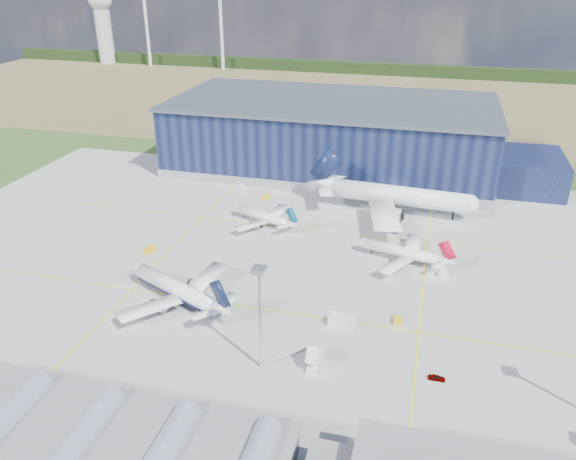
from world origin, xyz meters
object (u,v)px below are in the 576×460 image
Objects in this scene: airliner_widebody at (399,186)px; gse_van_b at (441,271)px; hangar at (339,138)px; airliner_red at (402,247)px; airstair at (315,357)px; car_b at (170,418)px; gse_tug_b at (397,320)px; gse_van_a at (342,321)px; airliner_navy at (176,281)px; airliner_regional at (263,212)px; gse_tug_c at (266,197)px; gse_cart_a at (431,273)px; gse_cart_b at (242,187)px; gse_tug_a at (150,250)px; light_mast_center at (260,302)px; car_a at (437,378)px.

airliner_widebody reaches higher than gse_van_b.
gse_van_b is at bearing -61.94° from hangar.
airstair is at bearing 89.32° from airliner_red.
airliner_red is 8.15× the size of car_b.
gse_tug_b is 0.46× the size of gse_van_a.
airliner_navy reaches higher than airliner_regional.
airliner_regional is at bearing -58.99° from gse_tug_c.
airliner_red is 9.83× the size of gse_cart_a.
gse_tug_b is (5.52, -62.41, -8.55)m from airliner_widebody.
gse_tug_b is 79.95m from gse_tug_c.
gse_cart_b reaches higher than gse_cart_a.
gse_tug_a is (-37.88, -85.54, -10.87)m from hangar.
gse_tug_c reaches higher than gse_cart_a.
hangar is 108.74m from airliner_navy.
gse_tug_b is at bearing -150.54° from airliner_navy.
gse_van_a is (39.79, 0.02, -4.29)m from airliner_navy.
light_mast_center is 60.19m from gse_van_b.
airliner_red is 9.31× the size of gse_tug_c.
airliner_widebody is at bearing 9.93° from car_a.
light_mast_center is 5.27× the size of gse_van_b.
airliner_red is 33.56m from airliner_widebody.
light_mast_center is at bearing -98.58° from airliner_widebody.
gse_van_a is at bearing 87.76° from airliner_red.
airliner_navy is 81.49m from airliner_widebody.
airliner_navy is 9.49× the size of gse_tug_a.
light_mast_center reaches higher than gse_van_a.
airliner_regional is at bearing 179.46° from gse_cart_a.
airliner_regional is at bearing 132.14° from gse_van_b.
gse_cart_b is 0.90× the size of car_b.
gse_cart_a is at bearing 3.13° from car_a.
gse_cart_b is at bearing 38.52° from car_a.
gse_cart_a is (31.57, 46.47, -14.83)m from light_mast_center.
gse_cart_a is at bearing 173.25° from gse_van_b.
gse_van_b is (41.21, -77.30, -10.62)m from hangar.
gse_tug_b is (25.09, 22.59, -14.86)m from light_mast_center.
airliner_red is at bearing -121.45° from airliner_navy.
airstair is (55.23, -35.63, 1.01)m from gse_tug_a.
airliner_red reaches higher than airstair.
airliner_navy is at bearing 145.99° from light_mast_center.
airstair is (30.01, -61.58, -2.35)m from airliner_regional.
airstair is at bearing 19.69° from light_mast_center.
airliner_regional reaches higher than gse_van_b.
gse_van_b is (2.45, 1.03, 0.40)m from gse_cart_a.
airliner_widebody reaches higher than gse_tug_a.
gse_van_a reaches higher than gse_tug_c.
car_b is at bearing 154.70° from gse_van_a.
gse_van_b reaches higher than gse_tug_c.
gse_van_a is at bearing -95.34° from gse_cart_b.
gse_tug_c is at bearing -67.10° from airliner_navy.
airliner_widebody is 79.62m from gse_tug_a.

